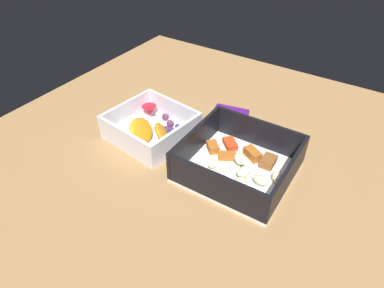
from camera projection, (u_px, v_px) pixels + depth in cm
name	position (u px, v px, depth cm)	size (l,w,h in cm)	color
table_surface	(200.00, 154.00, 62.95)	(80.00, 80.00, 2.00)	#9E7547
pasta_container	(238.00, 164.00, 56.61)	(17.37, 16.54, 5.91)	white
fruit_bowl	(150.00, 128.00, 64.52)	(15.53, 14.93, 5.35)	white
candy_bar	(232.00, 112.00, 71.04)	(7.00, 2.40, 1.20)	#51197A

